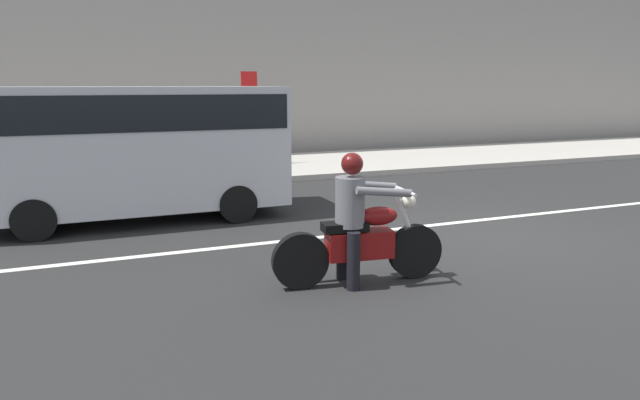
{
  "coord_description": "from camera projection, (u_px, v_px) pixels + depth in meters",
  "views": [
    {
      "loc": [
        -5.59,
        -6.85,
        2.28
      ],
      "look_at": [
        -3.06,
        -0.59,
        0.91
      ],
      "focal_mm": 31.99,
      "sensor_mm": 36.0,
      "label": 1
    }
  ],
  "objects": [
    {
      "name": "ground_plane",
      "position": [
        490.0,
        236.0,
        8.73
      ],
      "size": [
        80.0,
        80.0,
        0.0
      ],
      "primitive_type": "plane",
      "color": "black"
    },
    {
      "name": "sidewalk_slab",
      "position": [
        306.0,
        164.0,
        15.98
      ],
      "size": [
        40.0,
        4.4,
        0.14
      ],
      "primitive_type": "cube",
      "color": "#A8A399",
      "rests_on": "ground_plane"
    },
    {
      "name": "building_facade",
      "position": [
        268.0,
        1.0,
        18.11
      ],
      "size": [
        40.0,
        1.4,
        9.76
      ],
      "primitive_type": "cube",
      "color": "gray",
      "rests_on": "ground_plane"
    },
    {
      "name": "lane_marking_stripe",
      "position": [
        444.0,
        224.0,
        9.47
      ],
      "size": [
        18.0,
        0.14,
        0.01
      ],
      "primitive_type": "cube",
      "color": "silver",
      "rests_on": "ground_plane"
    },
    {
      "name": "motorcycle_with_rider_gray",
      "position": [
        358.0,
        230.0,
        6.55
      ],
      "size": [
        2.06,
        0.7,
        1.53
      ],
      "color": "black",
      "rests_on": "ground_plane"
    },
    {
      "name": "parked_van_silver",
      "position": [
        134.0,
        143.0,
        9.57
      ],
      "size": [
        4.95,
        1.96,
        2.24
      ],
      "color": "#B2B5BA",
      "rests_on": "ground_plane"
    },
    {
      "name": "street_sign_post",
      "position": [
        249.0,
        108.0,
        15.26
      ],
      "size": [
        0.44,
        0.08,
        2.5
      ],
      "color": "gray",
      "rests_on": "sidewalk_slab"
    }
  ]
}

